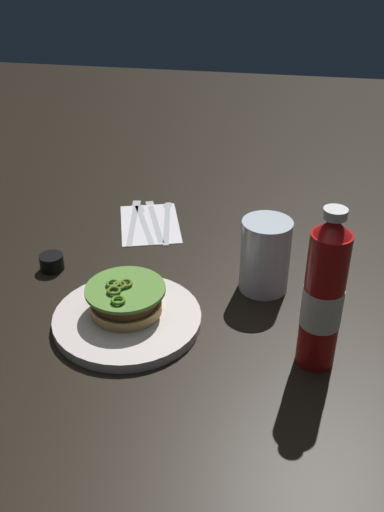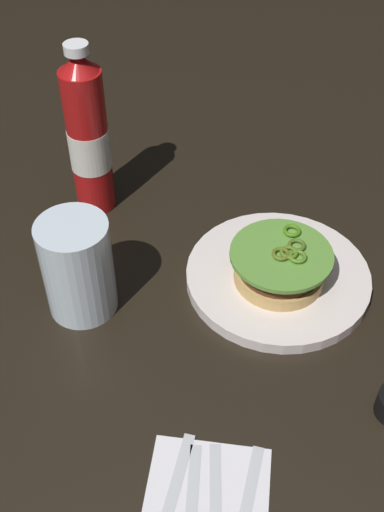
{
  "view_description": "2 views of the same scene",
  "coord_description": "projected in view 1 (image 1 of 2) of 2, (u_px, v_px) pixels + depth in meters",
  "views": [
    {
      "loc": [
        -0.88,
        -0.2,
        0.59
      ],
      "look_at": [
        -0.07,
        -0.06,
        0.08
      ],
      "focal_mm": 40.48,
      "sensor_mm": 36.0,
      "label": 1
    },
    {
      "loc": [
        0.4,
        0.18,
        0.6
      ],
      "look_at": [
        -0.1,
        -0.06,
        0.07
      ],
      "focal_mm": 44.05,
      "sensor_mm": 36.0,
      "label": 2
    }
  ],
  "objects": [
    {
      "name": "burger_sandwich",
      "position": [
        126.0,
        299.0,
        0.93
      ],
      "size": [
        0.13,
        0.13,
        0.05
      ],
      "color": "tan",
      "rests_on": "dinner_plate"
    },
    {
      "name": "ketchup_bottle",
      "position": [
        323.0,
        297.0,
        0.81
      ],
      "size": [
        0.06,
        0.06,
        0.25
      ],
      "color": "#AF1313",
      "rests_on": "ground_plane"
    },
    {
      "name": "water_glass",
      "position": [
        265.0,
        256.0,
        1.0
      ],
      "size": [
        0.09,
        0.09,
        0.13
      ],
      "primitive_type": "cylinder",
      "color": "silver",
      "rests_on": "ground_plane"
    },
    {
      "name": "butter_knife",
      "position": [
        154.0,
        217.0,
        1.26
      ],
      "size": [
        0.19,
        0.08,
        0.0
      ],
      "color": "silver",
      "rests_on": "napkin"
    },
    {
      "name": "dinner_plate",
      "position": [
        127.0,
        319.0,
        0.94
      ],
      "size": [
        0.24,
        0.24,
        0.02
      ],
      "primitive_type": "cylinder",
      "color": "silver",
      "rests_on": "ground_plane"
    },
    {
      "name": "condiment_cup",
      "position": [
        52.0,
        262.0,
        1.08
      ],
      "size": [
        0.04,
        0.04,
        0.03
      ],
      "primitive_type": "cylinder",
      "color": "black",
      "rests_on": "ground_plane"
    },
    {
      "name": "ground_plane",
      "position": [
        170.0,
        271.0,
        1.08
      ],
      "size": [
        3.0,
        3.0,
        0.0
      ],
      "primitive_type": "plane",
      "color": "black"
    },
    {
      "name": "napkin",
      "position": [
        150.0,
        224.0,
        1.24
      ],
      "size": [
        0.21,
        0.17,
        0.0
      ],
      "primitive_type": "cube",
      "rotation": [
        0.0,
        0.0,
        0.3
      ],
      "color": "white",
      "rests_on": "ground_plane"
    },
    {
      "name": "fork_utensil",
      "position": [
        143.0,
        219.0,
        1.25
      ],
      "size": [
        0.17,
        0.09,
        0.0
      ],
      "color": "silver",
      "rests_on": "napkin"
    },
    {
      "name": "spoon_utensil",
      "position": [
        167.0,
        215.0,
        1.26
      ],
      "size": [
        0.2,
        0.05,
        0.0
      ],
      "color": "silver",
      "rests_on": "napkin"
    },
    {
      "name": "steak_knife",
      "position": [
        134.0,
        218.0,
        1.25
      ],
      "size": [
        0.21,
        0.05,
        0.0
      ],
      "color": "silver",
      "rests_on": "napkin"
    }
  ]
}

